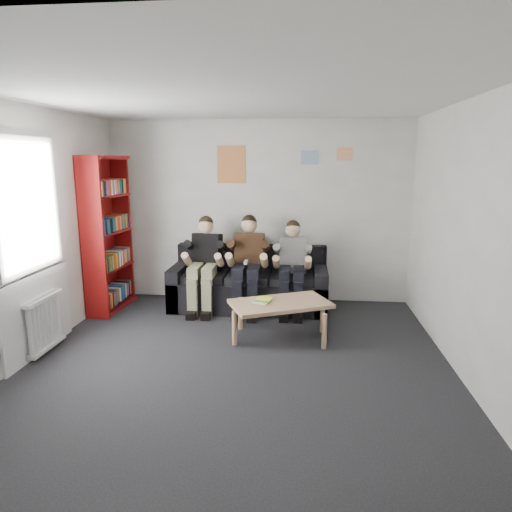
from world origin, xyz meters
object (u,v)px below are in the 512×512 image
at_px(person_left, 204,264).
at_px(person_middle, 248,265).
at_px(sofa, 249,286).
at_px(coffee_table, 280,306).
at_px(bookshelf, 108,234).
at_px(person_right, 292,267).

height_order(person_left, person_middle, person_middle).
xyz_separation_m(sofa, coffee_table, (0.51, -1.19, 0.09)).
distance_m(sofa, person_middle, 0.42).
distance_m(bookshelf, person_left, 1.42).
bearing_deg(bookshelf, person_left, 8.63).
bearing_deg(sofa, bookshelf, -171.69).
height_order(person_left, person_right, person_left).
xyz_separation_m(person_middle, person_right, (0.62, 0.00, -0.03)).
bearing_deg(coffee_table, bookshelf, 160.02).
distance_m(coffee_table, person_middle, 1.14).
bearing_deg(bookshelf, person_middle, 7.44).
bearing_deg(person_left, person_right, 6.85).
relative_size(person_left, person_middle, 0.98).
height_order(bookshelf, person_right, bookshelf).
bearing_deg(sofa, coffee_table, -66.82).
distance_m(sofa, bookshelf, 2.14).
distance_m(bookshelf, coffee_table, 2.73).
relative_size(sofa, coffee_table, 1.95).
bearing_deg(bookshelf, person_right, 6.95).
bearing_deg(sofa, person_left, -162.00).
height_order(coffee_table, person_right, person_right).
bearing_deg(person_left, bookshelf, -169.63).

